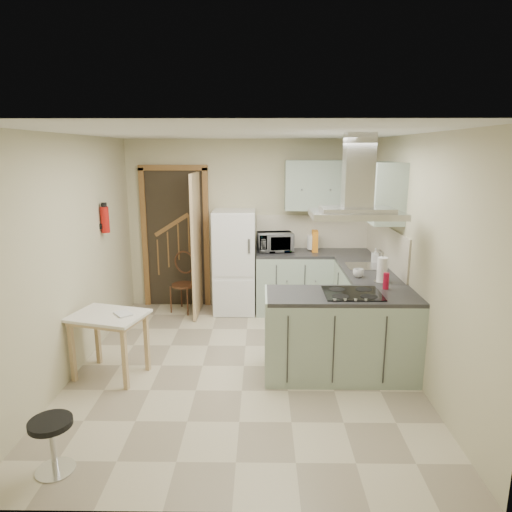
{
  "coord_description": "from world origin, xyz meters",
  "views": [
    {
      "loc": [
        0.19,
        -4.65,
        2.33
      ],
      "look_at": [
        0.13,
        0.45,
        1.15
      ],
      "focal_mm": 32.0,
      "sensor_mm": 36.0,
      "label": 1
    }
  ],
  "objects_px": {
    "bentwood_chair": "(184,285)",
    "microwave": "(275,242)",
    "extractor_hood": "(356,214)",
    "drop_leaf_table": "(110,345)",
    "fridge": "(235,262)",
    "stool": "(53,445)",
    "peninsula": "(341,335)"
  },
  "relations": [
    {
      "from": "drop_leaf_table",
      "to": "peninsula",
      "type": "bearing_deg",
      "value": 16.71
    },
    {
      "from": "bentwood_chair",
      "to": "extractor_hood",
      "type": "bearing_deg",
      "value": -20.5
    },
    {
      "from": "bentwood_chair",
      "to": "stool",
      "type": "relative_size",
      "value": 1.91
    },
    {
      "from": "drop_leaf_table",
      "to": "stool",
      "type": "height_order",
      "value": "drop_leaf_table"
    },
    {
      "from": "peninsula",
      "to": "bentwood_chair",
      "type": "height_order",
      "value": "peninsula"
    },
    {
      "from": "drop_leaf_table",
      "to": "stool",
      "type": "xyz_separation_m",
      "value": [
        0.05,
        -1.48,
        -0.13
      ]
    },
    {
      "from": "stool",
      "to": "microwave",
      "type": "bearing_deg",
      "value": 63.96
    },
    {
      "from": "bentwood_chair",
      "to": "microwave",
      "type": "xyz_separation_m",
      "value": [
        1.34,
        0.07,
        0.63
      ]
    },
    {
      "from": "bentwood_chair",
      "to": "stool",
      "type": "bearing_deg",
      "value": -73.69
    },
    {
      "from": "bentwood_chair",
      "to": "microwave",
      "type": "distance_m",
      "value": 1.48
    },
    {
      "from": "stool",
      "to": "microwave",
      "type": "distance_m",
      "value": 4.04
    },
    {
      "from": "extractor_hood",
      "to": "stool",
      "type": "height_order",
      "value": "extractor_hood"
    },
    {
      "from": "peninsula",
      "to": "drop_leaf_table",
      "type": "height_order",
      "value": "peninsula"
    },
    {
      "from": "extractor_hood",
      "to": "peninsula",
      "type": "bearing_deg",
      "value": 180.0
    },
    {
      "from": "bentwood_chair",
      "to": "stool",
      "type": "xyz_separation_m",
      "value": [
        -0.4,
        -3.48,
        -0.19
      ]
    },
    {
      "from": "drop_leaf_table",
      "to": "stool",
      "type": "bearing_deg",
      "value": -72.54
    },
    {
      "from": "peninsula",
      "to": "microwave",
      "type": "xyz_separation_m",
      "value": [
        -0.64,
        2.02,
        0.59
      ]
    },
    {
      "from": "extractor_hood",
      "to": "stool",
      "type": "relative_size",
      "value": 2.14
    },
    {
      "from": "extractor_hood",
      "to": "drop_leaf_table",
      "type": "distance_m",
      "value": 2.87
    },
    {
      "from": "microwave",
      "to": "extractor_hood",
      "type": "bearing_deg",
      "value": -78.68
    },
    {
      "from": "drop_leaf_table",
      "to": "bentwood_chair",
      "type": "relative_size",
      "value": 0.91
    },
    {
      "from": "fridge",
      "to": "peninsula",
      "type": "xyz_separation_m",
      "value": [
        1.22,
        -1.98,
        -0.3
      ]
    },
    {
      "from": "extractor_hood",
      "to": "bentwood_chair",
      "type": "xyz_separation_m",
      "value": [
        -2.07,
        1.95,
        -1.32
      ]
    },
    {
      "from": "fridge",
      "to": "bentwood_chair",
      "type": "bearing_deg",
      "value": -177.95
    },
    {
      "from": "peninsula",
      "to": "bentwood_chair",
      "type": "distance_m",
      "value": 2.78
    },
    {
      "from": "peninsula",
      "to": "stool",
      "type": "height_order",
      "value": "peninsula"
    },
    {
      "from": "peninsula",
      "to": "stool",
      "type": "distance_m",
      "value": 2.83
    },
    {
      "from": "fridge",
      "to": "bentwood_chair",
      "type": "height_order",
      "value": "fridge"
    },
    {
      "from": "drop_leaf_table",
      "to": "bentwood_chair",
      "type": "xyz_separation_m",
      "value": [
        0.44,
        2.0,
        0.06
      ]
    },
    {
      "from": "fridge",
      "to": "extractor_hood",
      "type": "xyz_separation_m",
      "value": [
        1.32,
        -1.98,
        0.97
      ]
    },
    {
      "from": "drop_leaf_table",
      "to": "stool",
      "type": "distance_m",
      "value": 1.49
    },
    {
      "from": "peninsula",
      "to": "drop_leaf_table",
      "type": "bearing_deg",
      "value": -178.91
    }
  ]
}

